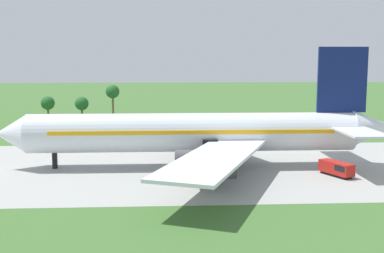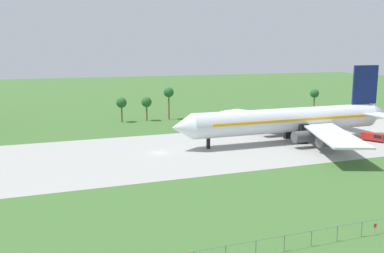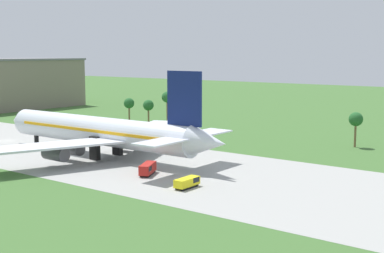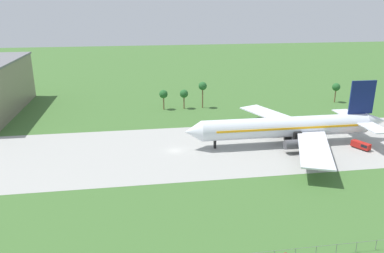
{
  "view_description": "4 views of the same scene",
  "coord_description": "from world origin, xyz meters",
  "px_view_note": "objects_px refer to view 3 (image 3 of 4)",
  "views": [
    {
      "loc": [
        31.7,
        -80.38,
        18.29
      ],
      "look_at": [
        36.08,
        0.08,
        6.98
      ],
      "focal_mm": 45.0,
      "sensor_mm": 36.0,
      "label": 1
    },
    {
      "loc": [
        -28.15,
        -97.27,
        24.63
      ],
      "look_at": [
        8.52,
        0.08,
        5.98
      ],
      "focal_mm": 40.0,
      "sensor_mm": 36.0,
      "label": 2
    },
    {
      "loc": [
        127.81,
        -85.03,
        23.97
      ],
      "look_at": [
        63.64,
        0.08,
        9.25
      ],
      "focal_mm": 50.0,
      "sensor_mm": 36.0,
      "label": 3
    },
    {
      "loc": [
        -11.24,
        -108.42,
        44.38
      ],
      "look_at": [
        6.32,
        5.0,
        6.0
      ],
      "focal_mm": 35.0,
      "sensor_mm": 36.0,
      "label": 4
    }
  ],
  "objects_px": {
    "fuel_truck": "(147,169)",
    "terminal_building": "(5,83)",
    "baggage_tug": "(188,182)",
    "jet_airliner": "(103,132)"
  },
  "relations": [
    {
      "from": "fuel_truck",
      "to": "terminal_building",
      "type": "relative_size",
      "value": 0.1
    },
    {
      "from": "terminal_building",
      "to": "fuel_truck",
      "type": "bearing_deg",
      "value": -23.73
    },
    {
      "from": "baggage_tug",
      "to": "jet_airliner",
      "type": "bearing_deg",
      "value": 161.49
    },
    {
      "from": "jet_airliner",
      "to": "baggage_tug",
      "type": "xyz_separation_m",
      "value": [
        33.12,
        -11.09,
        -4.89
      ]
    },
    {
      "from": "jet_airliner",
      "to": "fuel_truck",
      "type": "relative_size",
      "value": 10.99
    },
    {
      "from": "fuel_truck",
      "to": "terminal_building",
      "type": "height_order",
      "value": "terminal_building"
    },
    {
      "from": "jet_airliner",
      "to": "terminal_building",
      "type": "relative_size",
      "value": 1.12
    },
    {
      "from": "baggage_tug",
      "to": "fuel_truck",
      "type": "distance_m",
      "value": 12.9
    },
    {
      "from": "fuel_truck",
      "to": "terminal_building",
      "type": "xyz_separation_m",
      "value": [
        -136.68,
        60.09,
        9.57
      ]
    },
    {
      "from": "baggage_tug",
      "to": "terminal_building",
      "type": "height_order",
      "value": "terminal_building"
    }
  ]
}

